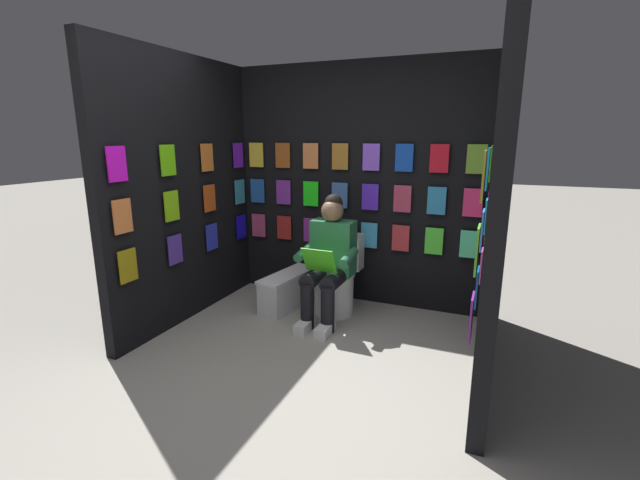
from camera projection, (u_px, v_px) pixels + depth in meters
ground_plane at (261, 398)px, 2.88m from camera, size 30.00×30.00×0.00m
display_wall_back at (357, 186)px, 4.41m from camera, size 2.71×0.14×2.43m
display_wall_left at (498, 210)px, 2.97m from camera, size 0.14×1.97×2.43m
display_wall_right at (184, 191)px, 3.99m from camera, size 0.14×1.97×2.43m
toilet at (337, 280)px, 4.26m from camera, size 0.41×0.56×0.77m
person_reading at (329, 259)px, 4.00m from camera, size 0.53×0.68×1.19m
comic_longbox_near at (288, 290)px, 4.42m from camera, size 0.37×0.78×0.35m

